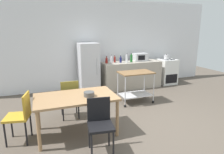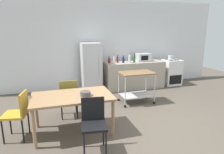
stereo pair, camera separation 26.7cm
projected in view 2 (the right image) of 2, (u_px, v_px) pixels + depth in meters
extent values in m
plane|color=brown|center=(144.00, 126.00, 4.14)|extent=(12.00, 12.00, 0.00)
cube|color=white|center=(104.00, 45.00, 6.76)|extent=(8.40, 0.12, 2.90)
cube|color=#A89E8E|center=(134.00, 75.00, 6.71)|extent=(2.00, 0.64, 0.90)
cube|color=#A37A51|center=(72.00, 96.00, 3.76)|extent=(1.50, 0.90, 0.04)
cylinder|color=#A37A51|center=(34.00, 129.00, 3.29)|extent=(0.06, 0.06, 0.71)
cylinder|color=#A37A51|center=(113.00, 118.00, 3.69)|extent=(0.06, 0.06, 0.71)
cylinder|color=#A37A51|center=(36.00, 111.00, 4.01)|extent=(0.06, 0.06, 0.71)
cylinder|color=#A37A51|center=(102.00, 104.00, 4.41)|extent=(0.06, 0.06, 0.71)
cube|color=olive|center=(69.00, 97.00, 4.53)|extent=(0.42, 0.42, 0.04)
cube|color=olive|center=(69.00, 90.00, 4.30)|extent=(0.38, 0.05, 0.40)
cylinder|color=black|center=(76.00, 103.00, 4.79)|extent=(0.03, 0.03, 0.45)
cylinder|color=black|center=(61.00, 105.00, 4.70)|extent=(0.03, 0.03, 0.45)
cylinder|color=black|center=(77.00, 109.00, 4.47)|extent=(0.03, 0.03, 0.45)
cylinder|color=black|center=(62.00, 110.00, 4.38)|extent=(0.03, 0.03, 0.45)
cube|color=black|center=(94.00, 126.00, 3.17)|extent=(0.45, 0.45, 0.04)
cube|color=black|center=(93.00, 109.00, 3.29)|extent=(0.38, 0.08, 0.40)
cylinder|color=black|center=(84.00, 147.00, 3.04)|extent=(0.03, 0.03, 0.45)
cylinder|color=black|center=(106.00, 144.00, 3.09)|extent=(0.03, 0.03, 0.45)
cylinder|color=black|center=(84.00, 135.00, 3.36)|extent=(0.03, 0.03, 0.45)
cylinder|color=black|center=(103.00, 133.00, 3.42)|extent=(0.03, 0.03, 0.45)
cube|color=gold|center=(15.00, 115.00, 3.58)|extent=(0.47, 0.47, 0.04)
cube|color=gold|center=(24.00, 103.00, 3.54)|extent=(0.11, 0.38, 0.40)
cylinder|color=black|center=(10.00, 123.00, 3.78)|extent=(0.03, 0.03, 0.45)
cylinder|color=black|center=(3.00, 132.00, 3.45)|extent=(0.03, 0.03, 0.45)
cylinder|color=black|center=(29.00, 122.00, 3.81)|extent=(0.03, 0.03, 0.45)
cylinder|color=black|center=(23.00, 131.00, 3.49)|extent=(0.03, 0.03, 0.45)
cube|color=white|center=(171.00, 72.00, 7.15)|extent=(0.60, 0.60, 0.90)
cube|color=black|center=(176.00, 80.00, 6.91)|extent=(0.48, 0.01, 0.32)
cylinder|color=#47474C|center=(171.00, 60.00, 6.89)|extent=(0.16, 0.16, 0.02)
cylinder|color=#47474C|center=(177.00, 60.00, 6.96)|extent=(0.16, 0.16, 0.02)
cylinder|color=#47474C|center=(167.00, 59.00, 7.11)|extent=(0.16, 0.16, 0.02)
cylinder|color=#47474C|center=(173.00, 59.00, 7.19)|extent=(0.16, 0.16, 0.02)
cube|color=silver|center=(91.00, 68.00, 6.30)|extent=(0.60, 0.60, 1.55)
cylinder|color=silver|center=(99.00, 67.00, 6.04)|extent=(0.02, 0.02, 0.50)
cube|color=brown|center=(137.00, 73.00, 5.28)|extent=(0.90, 0.56, 0.03)
cube|color=silver|center=(136.00, 95.00, 5.42)|extent=(0.83, 0.52, 0.02)
cylinder|color=silver|center=(125.00, 91.00, 5.01)|extent=(0.02, 0.02, 0.76)
sphere|color=black|center=(125.00, 106.00, 5.11)|extent=(0.07, 0.07, 0.07)
cylinder|color=silver|center=(155.00, 88.00, 5.26)|extent=(0.02, 0.02, 0.76)
sphere|color=black|center=(154.00, 103.00, 5.36)|extent=(0.07, 0.07, 0.07)
cylinder|color=silver|center=(119.00, 86.00, 5.48)|extent=(0.02, 0.02, 0.76)
sphere|color=black|center=(119.00, 100.00, 5.58)|extent=(0.07, 0.07, 0.07)
cylinder|color=silver|center=(146.00, 83.00, 5.72)|extent=(0.02, 0.02, 0.76)
sphere|color=black|center=(146.00, 97.00, 5.82)|extent=(0.07, 0.07, 0.07)
cylinder|color=maroon|center=(109.00, 61.00, 6.36)|extent=(0.08, 0.08, 0.15)
cylinder|color=maroon|center=(109.00, 57.00, 6.34)|extent=(0.03, 0.03, 0.06)
cylinder|color=black|center=(109.00, 56.00, 6.33)|extent=(0.04, 0.04, 0.01)
cylinder|color=silver|center=(114.00, 60.00, 6.42)|extent=(0.08, 0.08, 0.19)
cylinder|color=silver|center=(114.00, 56.00, 6.39)|extent=(0.04, 0.04, 0.06)
cylinder|color=black|center=(114.00, 55.00, 6.38)|extent=(0.04, 0.04, 0.01)
cylinder|color=maroon|center=(118.00, 60.00, 6.50)|extent=(0.06, 0.06, 0.17)
cylinder|color=maroon|center=(118.00, 56.00, 6.47)|extent=(0.03, 0.03, 0.04)
cylinder|color=black|center=(118.00, 56.00, 6.47)|extent=(0.03, 0.03, 0.01)
cylinder|color=navy|center=(123.00, 60.00, 6.43)|extent=(0.07, 0.07, 0.17)
cylinder|color=navy|center=(123.00, 57.00, 6.40)|extent=(0.03, 0.03, 0.06)
cylinder|color=black|center=(123.00, 56.00, 6.39)|extent=(0.03, 0.03, 0.01)
cylinder|color=silver|center=(129.00, 59.00, 6.43)|extent=(0.08, 0.08, 0.23)
cylinder|color=silver|center=(130.00, 55.00, 6.40)|extent=(0.03, 0.03, 0.05)
cylinder|color=black|center=(130.00, 54.00, 6.39)|extent=(0.04, 0.04, 0.01)
cylinder|color=#1E6628|center=(134.00, 59.00, 6.52)|extent=(0.08, 0.08, 0.23)
cylinder|color=#1E6628|center=(134.00, 54.00, 6.49)|extent=(0.04, 0.04, 0.04)
cylinder|color=black|center=(134.00, 54.00, 6.48)|extent=(0.04, 0.04, 0.01)
cube|color=silver|center=(143.00, 57.00, 6.74)|extent=(0.46, 0.34, 0.26)
cube|color=black|center=(145.00, 58.00, 6.57)|extent=(0.25, 0.01, 0.16)
cylinder|color=#4C4C4C|center=(85.00, 94.00, 3.73)|extent=(0.20, 0.20, 0.08)
cylinder|color=silver|center=(171.00, 58.00, 6.89)|extent=(0.17, 0.17, 0.16)
sphere|color=black|center=(171.00, 55.00, 6.87)|extent=(0.03, 0.03, 0.03)
cylinder|color=silver|center=(174.00, 57.00, 6.92)|extent=(0.08, 0.02, 0.07)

